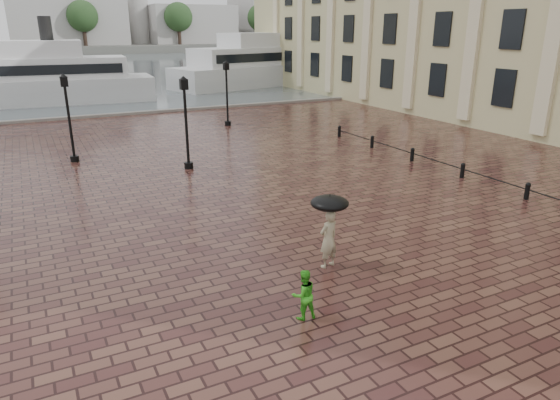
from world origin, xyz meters
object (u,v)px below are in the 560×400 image
at_px(street_lamps, 78,118).
at_px(ferry_near, 19,79).
at_px(adult_pedestrian, 328,239).
at_px(child_pedestrian, 304,295).
at_px(ferry_far, 270,63).

bearing_deg(street_lamps, ferry_near, 95.74).
height_order(adult_pedestrian, child_pedestrian, adult_pedestrian).
bearing_deg(ferry_near, child_pedestrian, -78.27).
bearing_deg(adult_pedestrian, ferry_near, -91.59).
xyz_separation_m(child_pedestrian, ferry_near, (-5.48, 42.83, 1.67)).
xyz_separation_m(street_lamps, ferry_near, (-2.48, 24.64, -0.02)).
height_order(child_pedestrian, ferry_near, ferry_near).
relative_size(street_lamps, adult_pedestrian, 12.13).
relative_size(street_lamps, ferry_near, 0.90).
bearing_deg(ferry_near, ferry_far, 15.16).
relative_size(child_pedestrian, ferry_far, 0.05).
distance_m(street_lamps, ferry_far, 39.17).
distance_m(child_pedestrian, ferry_near, 43.21).
bearing_deg(ferry_near, street_lamps, -79.83).
relative_size(street_lamps, ferry_far, 0.82).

